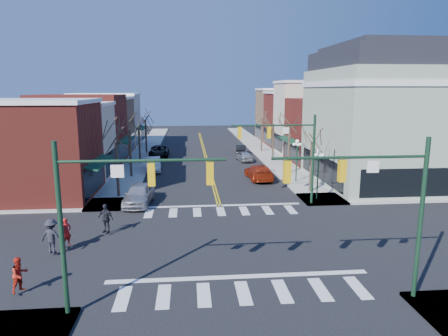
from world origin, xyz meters
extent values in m
plane|color=black|center=(0.00, 0.00, 0.00)|extent=(160.00, 160.00, 0.00)
cube|color=#9E9B93|center=(-8.75, 20.00, 0.07)|extent=(3.50, 70.00, 0.15)
cube|color=#9E9B93|center=(8.75, 20.00, 0.07)|extent=(3.50, 70.00, 0.15)
cube|color=maroon|center=(-15.50, 11.75, 4.00)|extent=(10.00, 8.50, 8.00)
cube|color=beige|center=(-15.50, 19.50, 3.75)|extent=(10.00, 7.00, 7.50)
cube|color=maroon|center=(-15.50, 27.50, 4.25)|extent=(10.00, 9.00, 8.50)
cube|color=#947152|center=(-15.50, 35.75, 3.90)|extent=(10.00, 7.50, 7.80)
cube|color=beige|center=(-15.50, 43.50, 4.10)|extent=(10.00, 8.00, 8.20)
cube|color=maroon|center=(15.50, 25.75, 4.00)|extent=(10.00, 8.50, 8.00)
cube|color=beige|center=(15.50, 33.50, 5.00)|extent=(10.00, 7.00, 10.00)
cube|color=maroon|center=(15.50, 41.00, 4.25)|extent=(10.00, 8.00, 8.50)
cube|color=#947152|center=(15.50, 49.00, 4.50)|extent=(10.00, 8.00, 9.00)
cube|color=#96A28D|center=(16.50, 14.50, 5.50)|extent=(12.00, 14.00, 11.00)
cube|color=white|center=(16.50, 14.50, 9.60)|extent=(12.25, 14.25, 0.50)
cube|color=black|center=(16.50, 14.50, 11.90)|extent=(11.40, 13.40, 1.80)
cube|color=black|center=(16.50, 14.50, 13.00)|extent=(9.80, 11.80, 0.60)
cylinder|color=#14331E|center=(-7.40, -7.40, 3.60)|extent=(0.20, 0.20, 7.20)
cylinder|color=#14331E|center=(-4.15, -7.40, 6.40)|extent=(6.50, 0.12, 0.12)
cube|color=gold|center=(-3.83, -7.40, 5.85)|extent=(0.28, 0.28, 0.90)
cube|color=gold|center=(-1.55, -7.40, 5.85)|extent=(0.28, 0.28, 0.90)
cylinder|color=#14331E|center=(7.40, -7.40, 3.60)|extent=(0.20, 0.20, 7.20)
cylinder|color=#14331E|center=(4.15, -7.40, 6.40)|extent=(6.50, 0.12, 0.12)
cube|color=gold|center=(3.83, -7.40, 5.85)|extent=(0.28, 0.28, 0.90)
cube|color=gold|center=(1.55, -7.40, 5.85)|extent=(0.28, 0.28, 0.90)
cylinder|color=#14331E|center=(7.40, 7.40, 3.60)|extent=(0.20, 0.20, 7.20)
cylinder|color=#14331E|center=(4.15, 7.40, 6.40)|extent=(6.50, 0.12, 0.12)
cube|color=gold|center=(3.83, 7.40, 5.85)|extent=(0.28, 0.28, 0.90)
cube|color=gold|center=(1.55, 7.40, 5.85)|extent=(0.28, 0.28, 0.90)
cylinder|color=#14331E|center=(8.20, 8.50, 2.00)|extent=(0.12, 0.12, 4.00)
sphere|color=white|center=(8.20, 8.50, 4.15)|extent=(0.36, 0.36, 0.36)
cylinder|color=#14331E|center=(8.20, 15.00, 2.00)|extent=(0.12, 0.12, 4.00)
sphere|color=white|center=(8.20, 15.00, 4.15)|extent=(0.36, 0.36, 0.36)
cylinder|color=#382B21|center=(-8.40, 11.00, 2.38)|extent=(0.24, 0.24, 4.76)
cylinder|color=#382B21|center=(-8.40, 19.00, 2.52)|extent=(0.24, 0.24, 5.04)
cylinder|color=#382B21|center=(-8.40, 27.00, 2.27)|extent=(0.24, 0.24, 4.55)
cylinder|color=#382B21|center=(-8.40, 35.00, 2.45)|extent=(0.24, 0.24, 4.90)
cylinder|color=#382B21|center=(8.40, 11.00, 2.31)|extent=(0.24, 0.24, 4.62)
cylinder|color=#382B21|center=(8.40, 19.00, 2.59)|extent=(0.24, 0.24, 5.18)
cylinder|color=#382B21|center=(8.40, 27.00, 2.42)|extent=(0.24, 0.24, 4.83)
cylinder|color=#382B21|center=(8.40, 35.00, 2.48)|extent=(0.24, 0.24, 4.97)
imported|color=#ABABB0|center=(-6.40, 8.66, 0.85)|extent=(2.44, 5.15, 1.70)
imported|color=silver|center=(-6.40, 22.20, 0.78)|extent=(2.10, 4.87, 1.56)
imported|color=black|center=(-6.40, 32.17, 0.77)|extent=(2.57, 5.53, 1.53)
imported|color=#96260D|center=(4.80, 16.80, 0.78)|extent=(2.55, 5.51, 1.56)
imported|color=#A8A7AC|center=(4.80, 27.51, 0.66)|extent=(2.05, 4.05, 1.32)
imported|color=black|center=(5.13, 33.49, 0.66)|extent=(1.85, 4.15, 1.32)
imported|color=#B11312|center=(-9.50, -0.12, 0.99)|extent=(0.71, 0.72, 1.67)
imported|color=#AD2012|center=(-10.00, -5.43, 0.97)|extent=(0.96, 1.00, 1.63)
imported|color=black|center=(-7.69, 2.00, 1.08)|extent=(1.18, 0.91, 1.87)
imported|color=black|center=(-10.00, -1.09, 1.13)|extent=(1.39, 0.96, 1.96)
camera|label=1|loc=(-2.38, -22.76, 9.09)|focal=32.00mm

